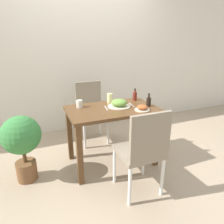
{
  "coord_description": "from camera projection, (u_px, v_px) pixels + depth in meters",
  "views": [
    {
      "loc": [
        -0.86,
        -2.08,
        1.46
      ],
      "look_at": [
        0.0,
        0.0,
        0.68
      ],
      "focal_mm": 32.0,
      "sensor_mm": 36.0,
      "label": 1
    }
  ],
  "objects": [
    {
      "name": "ground_plane",
      "position": [
        112.0,
        161.0,
        2.61
      ],
      "size": [
        16.0,
        16.0,
        0.0
      ],
      "primitive_type": "plane",
      "color": "tan"
    },
    {
      "name": "wall_back",
      "position": [
        83.0,
        53.0,
        3.29
      ],
      "size": [
        8.0,
        0.05,
        2.6
      ],
      "color": "silver",
      "rests_on": "ground_plane"
    },
    {
      "name": "dining_table",
      "position": [
        112.0,
        118.0,
        2.41
      ],
      "size": [
        1.05,
        0.64,
        0.73
      ],
      "color": "brown",
      "rests_on": "ground_plane"
    },
    {
      "name": "chair_near",
      "position": [
        143.0,
        149.0,
        1.89
      ],
      "size": [
        0.42,
        0.42,
        0.91
      ],
      "rotation": [
        0.0,
        0.0,
        3.14
      ],
      "color": "gray",
      "rests_on": "ground_plane"
    },
    {
      "name": "chair_far",
      "position": [
        91.0,
        108.0,
        3.04
      ],
      "size": [
        0.42,
        0.42,
        0.91
      ],
      "color": "gray",
      "rests_on": "ground_plane"
    },
    {
      "name": "food_plate",
      "position": [
        119.0,
        103.0,
        2.4
      ],
      "size": [
        0.28,
        0.28,
        0.09
      ],
      "color": "beige",
      "rests_on": "dining_table"
    },
    {
      "name": "side_plate",
      "position": [
        142.0,
        108.0,
        2.28
      ],
      "size": [
        0.18,
        0.18,
        0.06
      ],
      "color": "beige",
      "rests_on": "dining_table"
    },
    {
      "name": "drink_cup",
      "position": [
        79.0,
        104.0,
        2.38
      ],
      "size": [
        0.07,
        0.07,
        0.09
      ],
      "color": "silver",
      "rests_on": "dining_table"
    },
    {
      "name": "juice_glass",
      "position": [
        110.0,
        98.0,
        2.55
      ],
      "size": [
        0.07,
        0.07,
        0.12
      ],
      "color": "beige",
      "rests_on": "dining_table"
    },
    {
      "name": "sauce_bottle",
      "position": [
        149.0,
        101.0,
        2.42
      ],
      "size": [
        0.06,
        0.06,
        0.16
      ],
      "color": "black",
      "rests_on": "dining_table"
    },
    {
      "name": "condiment_bottle",
      "position": [
        135.0,
        96.0,
        2.67
      ],
      "size": [
        0.06,
        0.06,
        0.16
      ],
      "color": "maroon",
      "rests_on": "dining_table"
    },
    {
      "name": "fork_utensil",
      "position": [
        106.0,
        108.0,
        2.35
      ],
      "size": [
        0.03,
        0.17,
        0.0
      ],
      "rotation": [
        0.0,
        0.0,
        1.42
      ],
      "color": "silver",
      "rests_on": "dining_table"
    },
    {
      "name": "spoon_utensil",
      "position": [
        131.0,
        105.0,
        2.47
      ],
      "size": [
        0.02,
        0.17,
        0.0
      ],
      "rotation": [
        0.0,
        0.0,
        1.48
      ],
      "color": "silver",
      "rests_on": "dining_table"
    },
    {
      "name": "potted_plant_left",
      "position": [
        22.0,
        140.0,
        2.1
      ],
      "size": [
        0.41,
        0.41,
        0.75
      ],
      "color": "brown",
      "rests_on": "ground_plane"
    }
  ]
}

